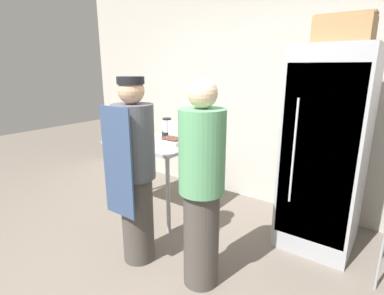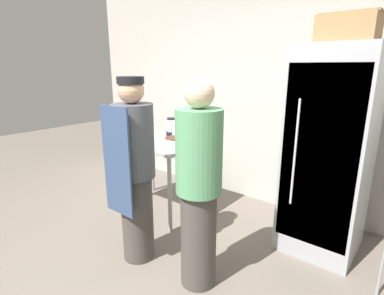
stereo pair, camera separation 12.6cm
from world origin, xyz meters
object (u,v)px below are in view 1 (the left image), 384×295
at_px(donut_box, 172,140).
at_px(cardboard_storage_box, 344,29).
at_px(person_customer, 202,186).
at_px(blender_pitcher, 167,129).
at_px(person_baker, 135,171).
at_px(refrigerator, 325,151).

xyz_separation_m(donut_box, cardboard_storage_box, (1.58, 0.31, 1.09)).
height_order(cardboard_storage_box, person_customer, cardboard_storage_box).
bearing_deg(cardboard_storage_box, donut_box, -169.00).
distance_m(blender_pitcher, person_baker, 1.19).
relative_size(donut_box, cardboard_storage_box, 0.62).
height_order(refrigerator, blender_pitcher, refrigerator).
bearing_deg(blender_pitcher, person_baker, -62.82).
distance_m(refrigerator, donut_box, 1.58).
height_order(person_baker, person_customer, person_customer).
bearing_deg(blender_pitcher, refrigerator, 6.13).
bearing_deg(person_baker, donut_box, 108.95).
bearing_deg(cardboard_storage_box, person_customer, -121.07).
relative_size(blender_pitcher, cardboard_storage_box, 0.56).
relative_size(refrigerator, cardboard_storage_box, 4.32).
bearing_deg(cardboard_storage_box, person_baker, -137.89).
bearing_deg(person_customer, refrigerator, 62.42).
relative_size(refrigerator, person_baker, 1.16).
relative_size(blender_pitcher, person_customer, 0.15).
xyz_separation_m(blender_pitcher, cardboard_storage_box, (1.83, 0.12, 1.03)).
distance_m(cardboard_storage_box, person_baker, 2.08).
bearing_deg(person_baker, person_customer, 7.39).
height_order(donut_box, blender_pitcher, blender_pitcher).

